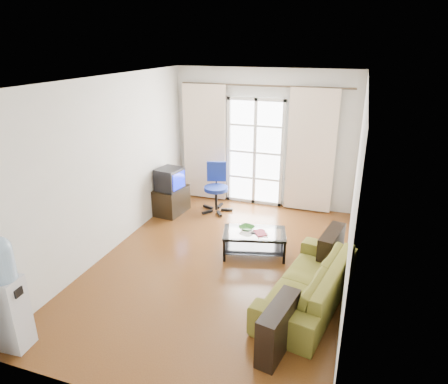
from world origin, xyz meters
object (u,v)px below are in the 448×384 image
object	(u,v)px
coffee_table	(254,240)
water_cooler	(7,292)
crt_tv	(169,179)
tv_stand	(171,200)
sofa	(309,282)
task_chair	(216,197)

from	to	relation	value
coffee_table	water_cooler	xyz separation A→B (m)	(-1.94, -2.79, 0.45)
crt_tv	water_cooler	world-z (taller)	water_cooler
crt_tv	tv_stand	bearing A→B (deg)	103.14
sofa	coffee_table	xyz separation A→B (m)	(-0.96, 0.94, -0.04)
coffee_table	water_cooler	world-z (taller)	water_cooler
task_chair	crt_tv	bearing A→B (deg)	-168.24
tv_stand	water_cooler	distance (m)	3.91
sofa	water_cooler	size ratio (longest dim) A/B	1.56
crt_tv	water_cooler	xyz separation A→B (m)	(0.01, -3.82, -0.01)
coffee_table	crt_tv	distance (m)	2.25
sofa	coffee_table	distance (m)	1.34
coffee_table	task_chair	bearing A→B (deg)	128.39
water_cooler	crt_tv	bearing A→B (deg)	86.31
crt_tv	task_chair	distance (m)	1.00
sofa	crt_tv	distance (m)	3.53
coffee_table	task_chair	size ratio (longest dim) A/B	1.12
coffee_table	task_chair	xyz separation A→B (m)	(-1.16, 1.46, 0.03)
task_chair	coffee_table	bearing A→B (deg)	-68.80
sofa	coffee_table	world-z (taller)	sofa
tv_stand	task_chair	size ratio (longest dim) A/B	0.72
sofa	task_chair	xyz separation A→B (m)	(-2.12, 2.40, -0.01)
task_chair	water_cooler	distance (m)	4.35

